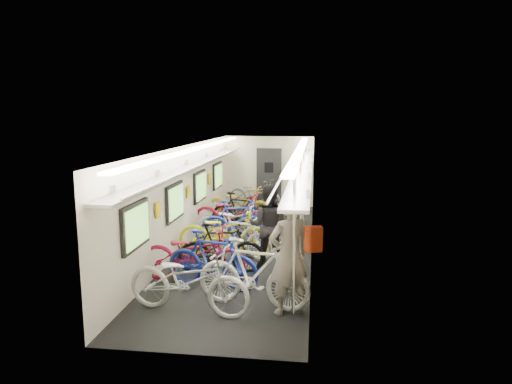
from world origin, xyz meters
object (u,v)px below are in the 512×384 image
(bicycle_1, at_px, (212,260))
(passenger_near, at_px, (289,255))
(backpack, at_px, (313,239))
(bicycle_0, at_px, (188,280))
(passenger_mid, at_px, (268,226))

(bicycle_1, relative_size, passenger_near, 0.94)
(bicycle_1, distance_m, backpack, 2.21)
(bicycle_0, height_order, bicycle_1, bicycle_0)
(bicycle_0, relative_size, bicycle_1, 1.16)
(bicycle_1, height_order, passenger_near, passenger_near)
(passenger_near, bearing_deg, backpack, 120.96)
(passenger_near, height_order, passenger_mid, passenger_near)
(passenger_mid, relative_size, backpack, 4.52)
(passenger_near, xyz_separation_m, backpack, (0.37, -0.20, 0.33))
(passenger_mid, xyz_separation_m, backpack, (0.92, -2.46, 0.42))
(bicycle_1, relative_size, passenger_mid, 1.04)
(passenger_near, bearing_deg, bicycle_0, -23.35)
(passenger_near, relative_size, passenger_mid, 1.10)
(backpack, bearing_deg, passenger_mid, 97.27)
(bicycle_0, distance_m, bicycle_1, 1.07)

